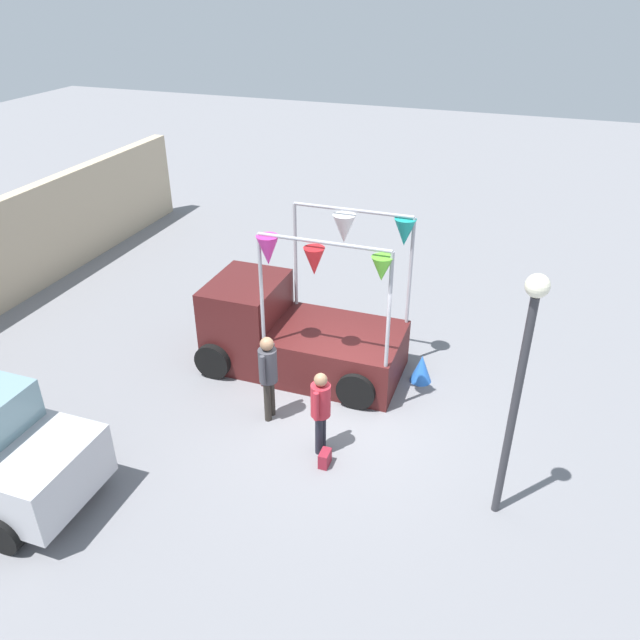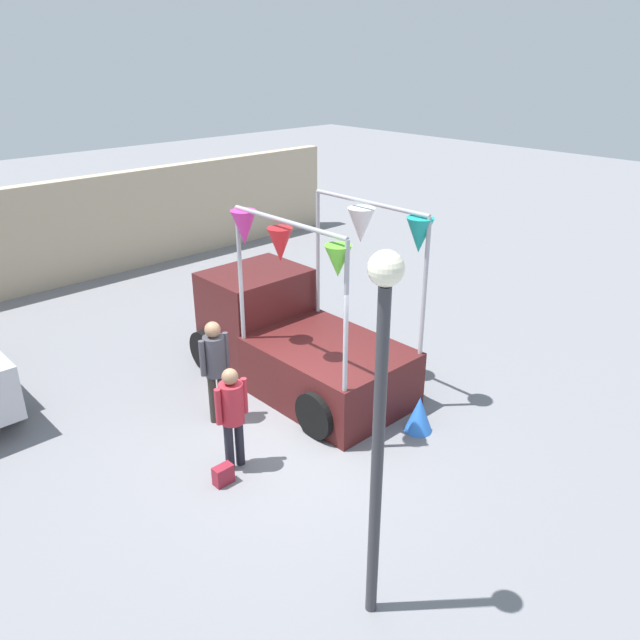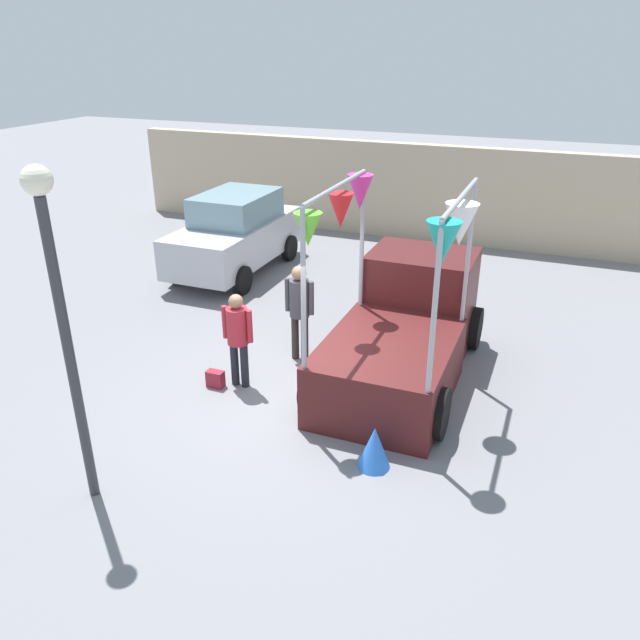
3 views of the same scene
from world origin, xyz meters
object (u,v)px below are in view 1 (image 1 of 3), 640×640
person_vendor (268,370)px  folded_kite_bundle_azure (421,368)px  street_lamp (522,369)px  vendor_truck (290,330)px  handbag (325,458)px  person_customer (321,405)px

person_vendor → folded_kite_bundle_azure: bearing=-48.9°
street_lamp → person_vendor: bearing=77.3°
vendor_truck → folded_kite_bundle_azure: 2.81m
vendor_truck → person_vendor: 1.83m
handbag → vendor_truck: bearing=32.4°
handbag → street_lamp: (-0.06, -2.84, 2.49)m
person_customer → folded_kite_bundle_azure: size_ratio=2.65×
vendor_truck → handbag: size_ratio=14.39×
handbag → street_lamp: street_lamp is taller
person_customer → folded_kite_bundle_azure: (2.66, -1.23, -0.66)m
person_vendor → handbag: (-0.89, -1.40, -0.91)m
person_customer → street_lamp: bearing=-97.7°
folded_kite_bundle_azure → person_vendor: bearing=131.1°
vendor_truck → street_lamp: bearing=-121.2°
vendor_truck → person_customer: vendor_truck is taller
person_customer → folded_kite_bundle_azure: 3.00m
person_customer → person_vendor: bearing=65.7°
handbag → street_lamp: 3.78m
street_lamp → folded_kite_bundle_azure: size_ratio=6.75×
vendor_truck → person_customer: size_ratio=2.53×
vendor_truck → street_lamp: (-2.75, -4.54, 1.78)m
vendor_truck → person_vendor: (-1.79, -0.30, 0.20)m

